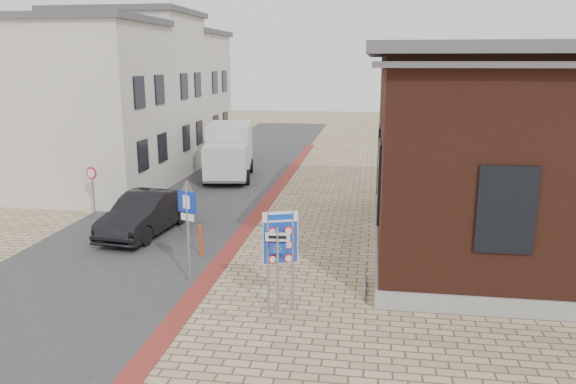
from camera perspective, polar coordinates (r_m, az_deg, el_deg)
The scene contains 16 objects.
ground at distance 14.58m, azimuth -3.08°, elevation -12.58°, with size 120.00×120.00×0.00m, color tan.
road_strip at distance 29.72m, azimuth -7.63°, elevation 0.76°, with size 7.00×60.00×0.02m, color #38383A.
curb_strip at distance 24.18m, azimuth -2.94°, elevation -2.00°, with size 0.60×40.00×0.02m, color maroon.
brick_building at distance 21.01m, azimuth 25.98°, elevation 4.05°, with size 13.00×13.00×6.80m.
townhouse_near at distance 28.47m, azimuth -20.40°, elevation 7.99°, with size 7.40×6.40×8.30m.
townhouse_mid at distance 33.81m, azimuth -15.54°, elevation 9.69°, with size 7.40×6.40×9.10m.
townhouse_far at distance 39.38m, azimuth -11.93°, elevation 9.73°, with size 7.40×6.40×8.30m.
bike_rack at distance 16.23m, azimuth 7.84°, elevation -8.92°, with size 0.08×1.80×0.60m.
sedan at distance 21.63m, azimuth -14.30°, elevation -2.13°, with size 1.65×4.73×1.56m, color black.
box_truck at distance 31.05m, azimuth -6.00°, elevation 4.17°, with size 3.09×5.91×2.94m.
border_sign at distance 14.24m, azimuth -0.79°, elevation -4.92°, with size 0.87×0.36×2.66m.
essen_sign at distance 14.19m, azimuth -1.06°, elevation -6.67°, with size 0.62×0.08×2.31m.
parking_sign at distance 16.33m, azimuth -10.17°, elevation -2.62°, with size 0.59×0.26×2.82m.
yield_sign at distance 20.50m, azimuth -10.17°, elevation -0.31°, with size 0.77×0.07×2.16m.
speed_sign at distance 24.19m, azimuth -19.23°, elevation 0.72°, with size 0.50×0.15×2.16m.
bollard at distance 18.75m, azimuth -8.85°, elevation -4.96°, with size 0.10×0.10×1.10m, color #E93E0C.
Camera 1 is at (2.73, -12.85, 6.33)m, focal length 35.00 mm.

